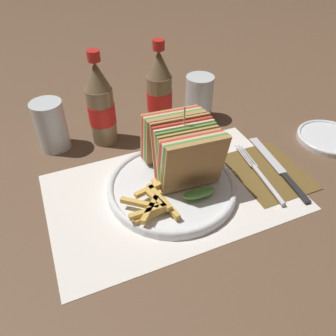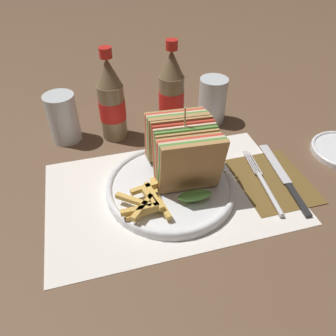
# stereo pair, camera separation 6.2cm
# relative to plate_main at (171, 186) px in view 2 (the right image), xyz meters

# --- Properties ---
(ground_plane) EXTENTS (4.00, 4.00, 0.00)m
(ground_plane) POSITION_rel_plate_main_xyz_m (0.03, 0.02, -0.01)
(ground_plane) COLOR brown
(placemat) EXTENTS (0.46, 0.29, 0.00)m
(placemat) POSITION_rel_plate_main_xyz_m (-0.00, -0.01, -0.01)
(placemat) COLOR silver
(placemat) RESTS_ON ground_plane
(plate_main) EXTENTS (0.25, 0.25, 0.02)m
(plate_main) POSITION_rel_plate_main_xyz_m (0.00, 0.00, 0.00)
(plate_main) COLOR white
(plate_main) RESTS_ON ground_plane
(club_sandwich) EXTENTS (0.12, 0.17, 0.15)m
(club_sandwich) POSITION_rel_plate_main_xyz_m (0.03, 0.02, 0.06)
(club_sandwich) COLOR tan
(club_sandwich) RESTS_ON plate_main
(fries_pile) EXTENTS (0.10, 0.10, 0.02)m
(fries_pile) POSITION_rel_plate_main_xyz_m (-0.05, -0.04, 0.02)
(fries_pile) COLOR gold
(fries_pile) RESTS_ON plate_main
(napkin) EXTENTS (0.14, 0.17, 0.00)m
(napkin) POSITION_rel_plate_main_xyz_m (0.20, -0.03, -0.01)
(napkin) COLOR brown
(napkin) RESTS_ON ground_plane
(fork) EXTENTS (0.03, 0.19, 0.01)m
(fork) POSITION_rel_plate_main_xyz_m (0.18, -0.05, -0.00)
(fork) COLOR silver
(fork) RESTS_ON napkin
(knife) EXTENTS (0.04, 0.21, 0.00)m
(knife) POSITION_rel_plate_main_xyz_m (0.23, -0.03, -0.00)
(knife) COLOR black
(knife) RESTS_ON napkin
(coke_bottle_near) EXTENTS (0.06, 0.06, 0.21)m
(coke_bottle_near) POSITION_rel_plate_main_xyz_m (-0.08, 0.21, 0.08)
(coke_bottle_near) COLOR #7A6647
(coke_bottle_near) RESTS_ON ground_plane
(coke_bottle_far) EXTENTS (0.06, 0.06, 0.21)m
(coke_bottle_far) POSITION_rel_plate_main_xyz_m (0.06, 0.22, 0.08)
(coke_bottle_far) COLOR #7A6647
(coke_bottle_far) RESTS_ON ground_plane
(glass_near) EXTENTS (0.07, 0.07, 0.11)m
(glass_near) POSITION_rel_plate_main_xyz_m (0.17, 0.22, 0.04)
(glass_near) COLOR silver
(glass_near) RESTS_ON ground_plane
(glass_far) EXTENTS (0.07, 0.07, 0.11)m
(glass_far) POSITION_rel_plate_main_xyz_m (-0.18, 0.23, 0.05)
(glass_far) COLOR silver
(glass_far) RESTS_ON ground_plane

